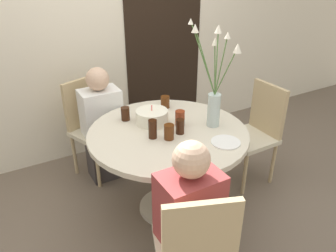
% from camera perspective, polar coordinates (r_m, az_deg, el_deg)
% --- Properties ---
extents(ground_plane, '(16.00, 16.00, 0.00)m').
position_cam_1_polar(ground_plane, '(2.87, 0.00, -14.04)').
color(ground_plane, '#6B5B4C').
extents(wall_back, '(8.00, 0.05, 2.60)m').
position_cam_1_polar(wall_back, '(3.36, -11.23, 16.63)').
color(wall_back, beige).
rests_on(wall_back, ground_plane).
extents(doorway_panel, '(0.90, 0.01, 2.05)m').
position_cam_1_polar(doorway_panel, '(3.66, -0.66, 13.53)').
color(doorway_panel, black).
rests_on(doorway_panel, ground_plane).
extents(dining_table, '(1.20, 1.20, 0.74)m').
position_cam_1_polar(dining_table, '(2.51, 0.00, -3.56)').
color(dining_table, beige).
rests_on(dining_table, ground_plane).
extents(chair_far_back, '(0.52, 0.52, 0.92)m').
position_cam_1_polar(chair_far_back, '(3.14, -13.24, 0.65)').
color(chair_far_back, beige).
rests_on(chair_far_back, ground_plane).
extents(chair_right_flank, '(0.52, 0.52, 0.92)m').
position_cam_1_polar(chair_right_flank, '(1.85, 4.71, -20.55)').
color(chair_right_flank, beige).
rests_on(chair_right_flank, ground_plane).
extents(chair_left_flank, '(0.40, 0.40, 0.92)m').
position_cam_1_polar(chair_left_flank, '(3.06, 15.20, -0.36)').
color(chair_left_flank, beige).
rests_on(chair_left_flank, ground_plane).
extents(birthday_cake, '(0.25, 0.25, 0.15)m').
position_cam_1_polar(birthday_cake, '(2.54, -2.81, 1.64)').
color(birthday_cake, white).
rests_on(birthday_cake, dining_table).
extents(flower_vase, '(0.22, 0.36, 0.78)m').
position_cam_1_polar(flower_vase, '(2.44, 8.07, 6.09)').
color(flower_vase, '#B2C6C1').
rests_on(flower_vase, dining_table).
extents(side_plate, '(0.21, 0.21, 0.01)m').
position_cam_1_polar(side_plate, '(2.32, 10.01, -2.79)').
color(side_plate, white).
rests_on(side_plate, dining_table).
extents(drink_glass_0, '(0.06, 0.06, 0.11)m').
position_cam_1_polar(drink_glass_0, '(2.38, 2.11, -0.08)').
color(drink_glass_0, '#33190C').
rests_on(drink_glass_0, dining_table).
extents(drink_glass_1, '(0.07, 0.07, 0.11)m').
position_cam_1_polar(drink_glass_1, '(2.60, -7.44, 2.13)').
color(drink_glass_1, '#33190C').
rests_on(drink_glass_1, dining_table).
extents(drink_glass_2, '(0.06, 0.06, 0.14)m').
position_cam_1_polar(drink_glass_2, '(2.32, -2.69, -0.53)').
color(drink_glass_2, '#33190C').
rests_on(drink_glass_2, dining_table).
extents(drink_glass_3, '(0.07, 0.07, 0.12)m').
position_cam_1_polar(drink_glass_3, '(2.49, 2.09, 1.35)').
color(drink_glass_3, maroon).
rests_on(drink_glass_3, dining_table).
extents(drink_glass_4, '(0.07, 0.07, 0.11)m').
position_cam_1_polar(drink_glass_4, '(2.31, 0.17, -1.03)').
color(drink_glass_4, '#51280F').
rests_on(drink_glass_4, dining_table).
extents(drink_glass_5, '(0.08, 0.08, 0.10)m').
position_cam_1_polar(drink_glass_5, '(2.81, -0.50, 4.21)').
color(drink_glass_5, '#51280F').
rests_on(drink_glass_5, dining_table).
extents(person_boy, '(0.34, 0.24, 1.08)m').
position_cam_1_polar(person_boy, '(3.04, -11.32, -0.44)').
color(person_boy, '#383333').
rests_on(person_boy, ground_plane).
extents(person_woman, '(0.34, 0.24, 1.08)m').
position_cam_1_polar(person_woman, '(1.97, 3.60, -17.46)').
color(person_woman, '#383333').
rests_on(person_woman, ground_plane).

